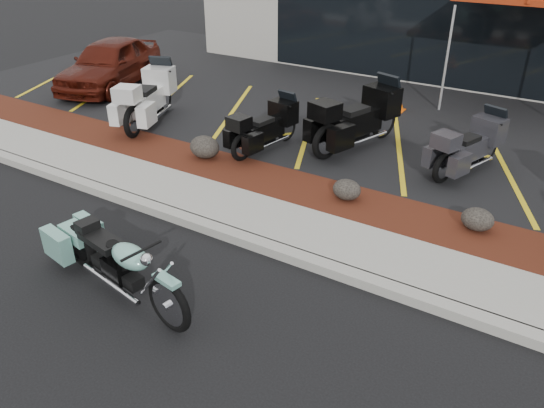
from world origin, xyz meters
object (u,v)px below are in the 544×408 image
Objects in this scene: parked_car at (110,63)px; traffic_cone at (398,101)px; touring_white at (163,85)px; hero_cruiser at (169,297)px.

traffic_cone is (7.80, 2.28, -0.44)m from parked_car.
touring_white is at bearing -147.13° from traffic_cone.
touring_white reaches higher than hero_cruiser.
traffic_cone is at bearing -0.11° from parked_car.
parked_car is at bearing -163.69° from traffic_cone.
parked_car is 8.27× the size of traffic_cone.
hero_cruiser is 0.73× the size of parked_car.
parked_car is at bearing 53.00° from touring_white.
parked_car reaches higher than traffic_cone.
touring_white is at bearing -34.66° from parked_car.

